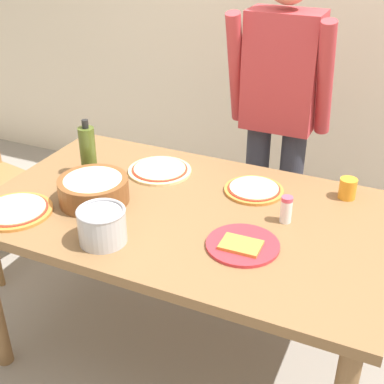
{
  "coord_description": "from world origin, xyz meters",
  "views": [
    {
      "loc": [
        0.76,
        -1.61,
        1.82
      ],
      "look_at": [
        0.0,
        0.05,
        0.81
      ],
      "focal_mm": 49.29,
      "sensor_mm": 36.0,
      "label": 1
    }
  ],
  "objects_px": {
    "person_cook": "(279,110)",
    "olive_oil_bottle": "(88,151)",
    "pizza_cooked_on_tray": "(254,189)",
    "popcorn_bowl": "(93,188)",
    "steel_pot": "(102,225)",
    "cup_orange": "(348,188)",
    "dining_table": "(187,228)",
    "pizza_second_cooked": "(15,211)",
    "salt_shaker": "(286,209)",
    "plate_with_slice": "(242,245)",
    "pizza_raw_on_board": "(160,170)"
  },
  "relations": [
    {
      "from": "person_cook",
      "to": "pizza_second_cooked",
      "type": "distance_m",
      "value": 1.3
    },
    {
      "from": "dining_table",
      "to": "person_cook",
      "type": "height_order",
      "value": "person_cook"
    },
    {
      "from": "plate_with_slice",
      "to": "steel_pot",
      "type": "xyz_separation_m",
      "value": [
        -0.46,
        -0.17,
        0.06
      ]
    },
    {
      "from": "cup_orange",
      "to": "steel_pot",
      "type": "bearing_deg",
      "value": -137.25
    },
    {
      "from": "pizza_cooked_on_tray",
      "to": "plate_with_slice",
      "type": "height_order",
      "value": "plate_with_slice"
    },
    {
      "from": "person_cook",
      "to": "salt_shaker",
      "type": "relative_size",
      "value": 15.28
    },
    {
      "from": "olive_oil_bottle",
      "to": "salt_shaker",
      "type": "xyz_separation_m",
      "value": [
        0.89,
        -0.02,
        -0.06
      ]
    },
    {
      "from": "plate_with_slice",
      "to": "salt_shaker",
      "type": "distance_m",
      "value": 0.25
    },
    {
      "from": "salt_shaker",
      "to": "pizza_raw_on_board",
      "type": "bearing_deg",
      "value": 164.64
    },
    {
      "from": "plate_with_slice",
      "to": "salt_shaker",
      "type": "bearing_deg",
      "value": 67.95
    },
    {
      "from": "pizza_second_cooked",
      "to": "steel_pot",
      "type": "height_order",
      "value": "steel_pot"
    },
    {
      "from": "dining_table",
      "to": "popcorn_bowl",
      "type": "bearing_deg",
      "value": -164.8
    },
    {
      "from": "pizza_raw_on_board",
      "to": "popcorn_bowl",
      "type": "height_order",
      "value": "popcorn_bowl"
    },
    {
      "from": "pizza_raw_on_board",
      "to": "dining_table",
      "type": "bearing_deg",
      "value": -44.46
    },
    {
      "from": "dining_table",
      "to": "steel_pot",
      "type": "xyz_separation_m",
      "value": [
        -0.18,
        -0.33,
        0.16
      ]
    },
    {
      "from": "steel_pot",
      "to": "dining_table",
      "type": "bearing_deg",
      "value": 61.64
    },
    {
      "from": "pizza_raw_on_board",
      "to": "pizza_cooked_on_tray",
      "type": "xyz_separation_m",
      "value": [
        0.44,
        0.0,
        -0.0
      ]
    },
    {
      "from": "dining_table",
      "to": "olive_oil_bottle",
      "type": "height_order",
      "value": "olive_oil_bottle"
    },
    {
      "from": "popcorn_bowl",
      "to": "olive_oil_bottle",
      "type": "distance_m",
      "value": 0.25
    },
    {
      "from": "pizza_raw_on_board",
      "to": "cup_orange",
      "type": "bearing_deg",
      "value": 7.82
    },
    {
      "from": "plate_with_slice",
      "to": "popcorn_bowl",
      "type": "xyz_separation_m",
      "value": [
        -0.65,
        0.06,
        0.05
      ]
    },
    {
      "from": "pizza_cooked_on_tray",
      "to": "plate_with_slice",
      "type": "bearing_deg",
      "value": -77.0
    },
    {
      "from": "pizza_cooked_on_tray",
      "to": "popcorn_bowl",
      "type": "height_order",
      "value": "popcorn_bowl"
    },
    {
      "from": "dining_table",
      "to": "steel_pot",
      "type": "relative_size",
      "value": 9.22
    },
    {
      "from": "pizza_raw_on_board",
      "to": "pizza_cooked_on_tray",
      "type": "distance_m",
      "value": 0.44
    },
    {
      "from": "steel_pot",
      "to": "cup_orange",
      "type": "relative_size",
      "value": 2.04
    },
    {
      "from": "pizza_cooked_on_tray",
      "to": "popcorn_bowl",
      "type": "xyz_separation_m",
      "value": [
        -0.56,
        -0.34,
        0.05
      ]
    },
    {
      "from": "person_cook",
      "to": "olive_oil_bottle",
      "type": "xyz_separation_m",
      "value": [
        -0.65,
        -0.66,
        -0.07
      ]
    },
    {
      "from": "steel_pot",
      "to": "olive_oil_bottle",
      "type": "bearing_deg",
      "value": 129.04
    },
    {
      "from": "dining_table",
      "to": "pizza_second_cooked",
      "type": "bearing_deg",
      "value": -153.0
    },
    {
      "from": "pizza_second_cooked",
      "to": "popcorn_bowl",
      "type": "relative_size",
      "value": 1.03
    },
    {
      "from": "popcorn_bowl",
      "to": "olive_oil_bottle",
      "type": "relative_size",
      "value": 1.09
    },
    {
      "from": "pizza_raw_on_board",
      "to": "pizza_second_cooked",
      "type": "height_order",
      "value": "same"
    },
    {
      "from": "plate_with_slice",
      "to": "dining_table",
      "type": "bearing_deg",
      "value": 151.68
    },
    {
      "from": "pizza_second_cooked",
      "to": "olive_oil_bottle",
      "type": "height_order",
      "value": "olive_oil_bottle"
    },
    {
      "from": "steel_pot",
      "to": "cup_orange",
      "type": "bearing_deg",
      "value": 42.75
    },
    {
      "from": "plate_with_slice",
      "to": "olive_oil_bottle",
      "type": "distance_m",
      "value": 0.84
    },
    {
      "from": "person_cook",
      "to": "plate_with_slice",
      "type": "xyz_separation_m",
      "value": [
        0.15,
        -0.91,
        -0.17
      ]
    },
    {
      "from": "pizza_cooked_on_tray",
      "to": "dining_table",
      "type": "bearing_deg",
      "value": -128.7
    },
    {
      "from": "dining_table",
      "to": "plate_with_slice",
      "type": "distance_m",
      "value": 0.34
    },
    {
      "from": "person_cook",
      "to": "plate_with_slice",
      "type": "distance_m",
      "value": 0.94
    },
    {
      "from": "pizza_second_cooked",
      "to": "plate_with_slice",
      "type": "height_order",
      "value": "plate_with_slice"
    },
    {
      "from": "dining_table",
      "to": "person_cook",
      "type": "relative_size",
      "value": 0.99
    },
    {
      "from": "person_cook",
      "to": "popcorn_bowl",
      "type": "distance_m",
      "value": 1.0
    },
    {
      "from": "salt_shaker",
      "to": "pizza_second_cooked",
      "type": "bearing_deg",
      "value": -159.04
    },
    {
      "from": "pizza_cooked_on_tray",
      "to": "popcorn_bowl",
      "type": "relative_size",
      "value": 0.89
    },
    {
      "from": "pizza_second_cooked",
      "to": "salt_shaker",
      "type": "xyz_separation_m",
      "value": [
        0.97,
        0.37,
        0.04
      ]
    },
    {
      "from": "pizza_cooked_on_tray",
      "to": "pizza_second_cooked",
      "type": "relative_size",
      "value": 0.86
    },
    {
      "from": "pizza_cooked_on_tray",
      "to": "pizza_second_cooked",
      "type": "height_order",
      "value": "same"
    },
    {
      "from": "pizza_raw_on_board",
      "to": "olive_oil_bottle",
      "type": "relative_size",
      "value": 1.1
    }
  ]
}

